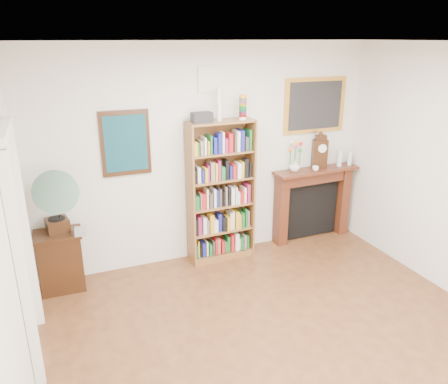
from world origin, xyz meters
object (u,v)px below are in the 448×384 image
side_cabinet (61,261)px  cd_stack (80,231)px  mantel_clock (320,152)px  flower_vase (295,166)px  bookshelf (221,184)px  bottle_left (340,158)px  fireplace (312,197)px  teacup (316,169)px  bottle_right (350,158)px  gramophone (54,198)px

side_cabinet → cd_stack: size_ratio=6.02×
mantel_clock → flower_vase: bearing=-160.1°
bookshelf → bottle_left: 1.85m
fireplace → teacup: (-0.07, -0.13, 0.48)m
fireplace → bottle_right: bottle_right is taller
side_cabinet → teacup: (3.43, -0.02, 0.75)m
cd_stack → bottle_right: bearing=3.1°
fireplace → mantel_clock: bearing=-17.8°
gramophone → teacup: size_ratio=9.04×
teacup → bottle_left: size_ratio=0.36×
bottle_left → bottle_right: bottle_left is taller
bookshelf → bottle_right: (2.01, 0.01, 0.14)m
cd_stack → teacup: bearing=2.4°
mantel_clock → flower_vase: (-0.41, -0.02, -0.15)m
fireplace → flower_vase: 0.63m
bottle_right → side_cabinet: bearing=-179.2°
bookshelf → fireplace: size_ratio=1.67×
bookshelf → cd_stack: bookshelf is taller
bookshelf → bottle_left: size_ratio=8.95×
mantel_clock → bookshelf: bearing=-160.5°
mantel_clock → teacup: size_ratio=5.40×
cd_stack → bottle_right: 3.83m
gramophone → cd_stack: bearing=-27.3°
gramophone → bottle_right: gramophone is taller
side_cabinet → mantel_clock: (3.56, 0.10, 0.94)m
gramophone → fireplace: bearing=-6.6°
side_cabinet → gramophone: bearing=-75.6°
side_cabinet → flower_vase: bearing=3.2°
teacup → bookshelf: bearing=177.8°
fireplace → bottle_right: 0.78m
cd_stack → bottle_left: (3.63, 0.21, 0.44)m
gramophone → teacup: (3.41, 0.06, -0.06)m
bookshelf → side_cabinet: bearing=179.3°
cd_stack → bottle_right: size_ratio=0.60×
fireplace → mantel_clock: 0.68m
gramophone → bottle_left: (3.86, 0.14, 0.03)m
side_cabinet → flower_vase: 3.25m
side_cabinet → gramophone: 0.81m
bookshelf → teacup: bearing=-4.0°
flower_vase → teacup: flower_vase is taller
gramophone → mantel_clock: size_ratio=1.67×
teacup → bottle_left: bottle_left is taller
bookshelf → cd_stack: (-1.79, -0.19, -0.28)m
side_cabinet → gramophone: (0.02, -0.08, 0.81)m
flower_vase → gramophone: bearing=-177.1°
fireplace → bottle_left: bottle_left is taller
cd_stack → bottle_left: size_ratio=0.50×
bookshelf → bottle_left: bearing=-1.0°
fireplace → bottle_left: (0.38, -0.05, 0.57)m
bottle_right → bookshelf: bearing=-179.6°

